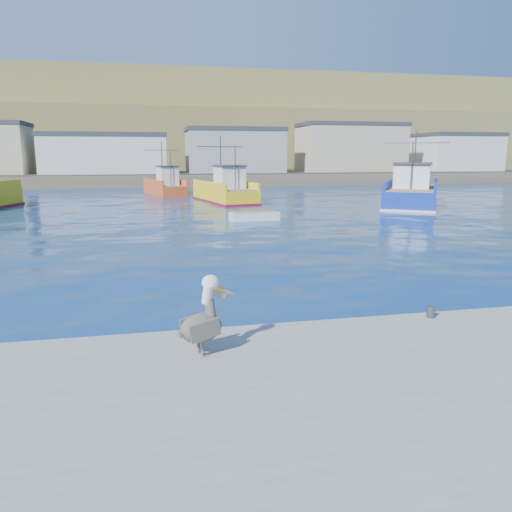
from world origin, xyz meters
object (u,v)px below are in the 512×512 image
Objects in this scene: trawler_yellow_b at (225,192)px; skiff_far at (423,192)px; trawler_blue at (412,193)px; boat_orange at (166,185)px; pelican at (203,321)px; skiff_mid at (254,217)px.

skiff_far is (23.60, 4.21, -0.67)m from trawler_yellow_b.
trawler_blue reaches higher than boat_orange.
pelican is (-0.98, -49.14, 0.20)m from boat_orange.
skiff_mid is at bearing -156.16° from trawler_blue.
trawler_yellow_b reaches higher than pelican.
trawler_yellow_b reaches higher than boat_orange.
trawler_blue is at bearing -24.28° from trawler_yellow_b.
skiff_mid is at bearing -90.48° from trawler_yellow_b.
trawler_blue is 2.82× the size of skiff_far.
trawler_blue is (15.84, -7.15, 0.12)m from trawler_yellow_b.
trawler_blue is at bearing 54.75° from pelican.
skiff_far reaches higher than skiff_mid.
skiff_mid is 2.13× the size of pelican.
pelican is (-6.32, -38.50, 0.23)m from trawler_yellow_b.
trawler_yellow_b is 14.22m from skiff_mid.
pelican is at bearing -125.25° from trawler_blue.
trawler_yellow_b reaches higher than skiff_far.
pelican reaches higher than skiff_mid.
boat_orange is at bearing 116.65° from trawler_yellow_b.
trawler_yellow_b is 11.90m from boat_orange.
trawler_blue is 13.78m from skiff_far.
trawler_blue is 27.66m from boat_orange.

